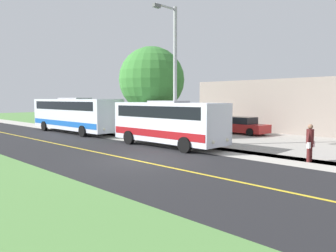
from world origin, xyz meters
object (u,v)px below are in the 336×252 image
(transit_bus_rear, at_px, (75,113))
(street_light_pole, at_px, (174,71))
(tree_curbside, at_px, (152,80))
(commercial_building, at_px, (314,106))
(shuttle_bus_front, at_px, (168,121))
(parked_car_near, at_px, (242,126))
(pedestrian_with_bags, at_px, (310,142))

(transit_bus_rear, bearing_deg, street_light_pole, 91.59)
(tree_curbside, distance_m, commercial_building, 16.00)
(transit_bus_rear, relative_size, commercial_building, 0.56)
(commercial_building, bearing_deg, shuttle_bus_front, -9.29)
(street_light_pole, height_order, parked_car_near, street_light_pole)
(parked_car_near, bearing_deg, commercial_building, 156.41)
(pedestrian_with_bags, relative_size, street_light_pole, 0.21)
(street_light_pole, relative_size, commercial_building, 0.44)
(parked_car_near, bearing_deg, shuttle_bus_front, 2.77)
(street_light_pole, distance_m, parked_car_near, 10.01)
(parked_car_near, distance_m, commercial_building, 8.23)
(pedestrian_with_bags, distance_m, street_light_pole, 9.09)
(parked_car_near, bearing_deg, tree_curbside, -32.50)
(street_light_pole, bearing_deg, commercial_building, 170.86)
(pedestrian_with_bags, relative_size, tree_curbside, 0.25)
(tree_curbside, xyz_separation_m, commercial_building, (-14.00, 7.44, -2.13))
(shuttle_bus_front, bearing_deg, commercial_building, 170.71)
(shuttle_bus_front, xyz_separation_m, street_light_pole, (-0.39, 0.11, 3.17))
(shuttle_bus_front, xyz_separation_m, transit_bus_rear, (-0.07, -11.63, 0.11))
(tree_curbside, height_order, commercial_building, tree_curbside)
(pedestrian_with_bags, distance_m, commercial_building, 16.84)
(street_light_pole, xyz_separation_m, parked_car_near, (-9.12, -0.57, -4.06))
(transit_bus_rear, bearing_deg, pedestrian_with_bags, 92.91)
(street_light_pole, bearing_deg, tree_curbside, -117.73)
(shuttle_bus_front, xyz_separation_m, parked_car_near, (-9.52, -0.46, -0.90))
(pedestrian_with_bags, relative_size, commercial_building, 0.09)
(street_light_pole, bearing_deg, parked_car_near, -176.42)
(pedestrian_with_bags, xyz_separation_m, parked_car_near, (-8.43, -8.81, -0.29))
(shuttle_bus_front, distance_m, commercial_building, 17.15)
(parked_car_near, height_order, tree_curbside, tree_curbside)
(parked_car_near, xyz_separation_m, tree_curbside, (6.61, -4.21, 3.80))
(tree_curbside, bearing_deg, pedestrian_with_bags, 82.03)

